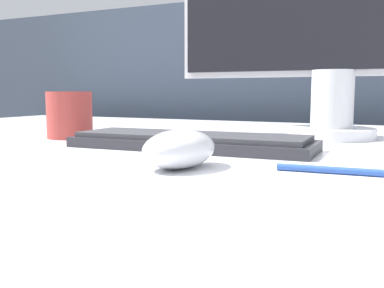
# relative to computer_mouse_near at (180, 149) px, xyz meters

# --- Properties ---
(partition_panel) EXTENTS (5.00, 0.03, 1.10)m
(partition_panel) POSITION_rel_computer_mouse_near_xyz_m (-0.04, 0.95, -0.18)
(partition_panel) COLOR #333D4C
(partition_panel) RESTS_ON ground_plane
(computer_mouse_near) EXTENTS (0.08, 0.12, 0.05)m
(computer_mouse_near) POSITION_rel_computer_mouse_near_xyz_m (0.00, 0.00, 0.00)
(computer_mouse_near) COLOR silver
(computer_mouse_near) RESTS_ON desk
(keyboard) EXTENTS (0.39, 0.13, 0.02)m
(keyboard) POSITION_rel_computer_mouse_near_xyz_m (-0.07, 0.16, -0.01)
(keyboard) COLOR #28282D
(keyboard) RESTS_ON desk
(monitor) EXTENTS (0.62, 0.16, 0.45)m
(monitor) POSITION_rel_computer_mouse_near_xyz_m (0.10, 0.43, 0.23)
(monitor) COLOR silver
(monitor) RESTS_ON desk
(mug) EXTENTS (0.09, 0.09, 0.09)m
(mug) POSITION_rel_computer_mouse_near_xyz_m (-0.35, 0.21, 0.02)
(mug) COLOR #A33833
(mug) RESTS_ON desk
(pen) EXTENTS (0.14, 0.02, 0.01)m
(pen) POSITION_rel_computer_mouse_near_xyz_m (0.17, 0.04, -0.02)
(pen) COLOR #284C9E
(pen) RESTS_ON desk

